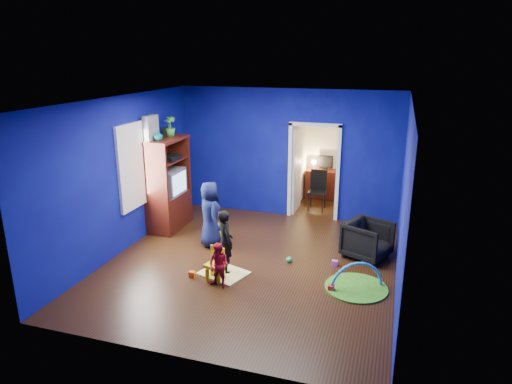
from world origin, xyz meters
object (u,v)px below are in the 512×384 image
(hopper_ball, at_px, (213,231))
(folding_chair, at_px, (317,191))
(child_navy, at_px, (210,214))
(vase, at_px, (158,135))
(tv_armoire, at_px, (168,184))
(kid_chair, at_px, (215,266))
(study_desk, at_px, (323,184))
(toddler_red, at_px, (219,266))
(crt_tv, at_px, (170,182))
(play_mat, at_px, (356,288))
(child_black, at_px, (225,242))
(armchair, at_px, (368,240))

(hopper_ball, distance_m, folding_chair, 3.00)
(child_navy, relative_size, vase, 6.39)
(tv_armoire, distance_m, kid_chair, 2.78)
(child_navy, xyz_separation_m, vase, (-1.22, 0.34, 1.41))
(study_desk, bearing_deg, hopper_ball, -115.55)
(toddler_red, xyz_separation_m, study_desk, (0.82, 5.20, -0.00))
(crt_tv, height_order, play_mat, crt_tv)
(vase, distance_m, study_desk, 4.70)
(child_black, height_order, tv_armoire, tv_armoire)
(vase, height_order, folding_chair, vase)
(vase, distance_m, tv_armoire, 1.12)
(hopper_ball, height_order, kid_chair, kid_chair)
(toddler_red, relative_size, folding_chair, 0.82)
(vase, relative_size, kid_chair, 0.40)
(armchair, relative_size, play_mat, 0.76)
(play_mat, height_order, study_desk, study_desk)
(folding_chair, bearing_deg, toddler_red, -100.97)
(armchair, height_order, crt_tv, crt_tv)
(toddler_red, relative_size, play_mat, 0.75)
(armchair, distance_m, tv_armoire, 4.24)
(child_navy, xyz_separation_m, hopper_ball, (-0.05, 0.25, -0.45))
(child_navy, xyz_separation_m, play_mat, (2.90, -0.89, -0.63))
(crt_tv, bearing_deg, folding_chair, 37.08)
(armchair, distance_m, child_navy, 3.00)
(child_black, bearing_deg, hopper_ball, -13.59)
(kid_chair, bearing_deg, child_black, 95.67)
(armchair, height_order, tv_armoire, tv_armoire)
(vase, bearing_deg, toddler_red, -42.69)
(armchair, height_order, toddler_red, toddler_red)
(kid_chair, bearing_deg, study_desk, 94.36)
(child_navy, bearing_deg, hopper_ball, -28.21)
(vase, bearing_deg, child_black, -34.45)
(study_desk, xyz_separation_m, folding_chair, (0.00, -0.96, 0.09))
(armchair, relative_size, kid_chair, 1.52)
(kid_chair, height_order, folding_chair, folding_chair)
(armchair, bearing_deg, toddler_red, 154.35)
(toddler_red, bearing_deg, kid_chair, 138.29)
(hopper_ball, bearing_deg, child_navy, -78.69)
(toddler_red, bearing_deg, play_mat, 27.41)
(study_desk, relative_size, folding_chair, 0.96)
(armchair, bearing_deg, child_black, 144.14)
(hopper_ball, distance_m, kid_chair, 1.69)
(vase, height_order, crt_tv, vase)
(child_navy, relative_size, folding_chair, 1.41)
(hopper_ball, bearing_deg, study_desk, 64.45)
(child_black, bearing_deg, folding_chair, -58.60)
(vase, distance_m, play_mat, 4.76)
(armchair, xyz_separation_m, study_desk, (-1.36, 3.34, 0.03))
(crt_tv, relative_size, kid_chair, 1.40)
(child_navy, relative_size, play_mat, 1.29)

